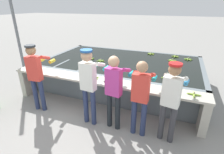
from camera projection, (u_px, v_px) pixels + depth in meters
name	position (u px, v px, depth m)	size (l,w,h in m)	color
ground_plane	(97.00, 114.00, 4.34)	(80.00, 80.00, 0.00)	gray
wash_tank	(121.00, 73.00, 5.80)	(4.91, 2.92, 0.82)	slate
work_ledge	(100.00, 88.00, 4.30)	(4.91, 0.45, 0.82)	#B7B2A3
worker_0	(36.00, 72.00, 4.16)	(0.45, 0.73, 1.67)	navy
worker_1	(89.00, 80.00, 3.65)	(0.45, 0.74, 1.70)	navy
worker_2	(114.00, 87.00, 3.53)	(0.47, 0.73, 1.62)	#1E2328
worker_3	(141.00, 93.00, 3.34)	(0.42, 0.71, 1.59)	navy
worker_4	(171.00, 96.00, 3.17)	(0.48, 0.74, 1.61)	#38383D
banana_bunch_floating_0	(167.00, 78.00, 4.27)	(0.28, 0.28, 0.08)	#9EC642
banana_bunch_floating_1	(87.00, 62.00, 5.44)	(0.25, 0.25, 0.08)	#9EC642
banana_bunch_floating_2	(147.00, 77.00, 4.35)	(0.27, 0.28, 0.08)	#9EC642
banana_bunch_floating_3	(175.00, 56.00, 6.03)	(0.27, 0.28, 0.08)	#93BC3D
banana_bunch_floating_4	(84.00, 69.00, 4.88)	(0.28, 0.28, 0.08)	#8CB738
banana_bunch_floating_5	(114.00, 66.00, 5.07)	(0.28, 0.27, 0.08)	#8CB738
banana_bunch_floating_6	(151.00, 54.00, 6.35)	(0.26, 0.28, 0.08)	#93BC3D
banana_bunch_floating_7	(91.00, 58.00, 5.81)	(0.28, 0.28, 0.08)	#7FAD33
banana_bunch_floating_8	(188.00, 59.00, 5.72)	(0.28, 0.28, 0.08)	#75A333
banana_bunch_floating_9	(101.00, 61.00, 5.57)	(0.26, 0.28, 0.08)	#75A333
banana_bunch_floating_10	(172.00, 60.00, 5.60)	(0.28, 0.27, 0.08)	#93BC3D
banana_bunch_ledge_0	(194.00, 94.00, 3.50)	(0.28, 0.28, 0.08)	#9EC642
banana_bunch_ledge_1	(93.00, 78.00, 4.27)	(0.28, 0.28, 0.08)	#93BC3D
knife_0	(108.00, 81.00, 4.15)	(0.21, 0.31, 0.02)	silver
knife_1	(40.00, 69.00, 4.91)	(0.20, 0.32, 0.02)	silver
support_post_left	(17.00, 34.00, 5.71)	(0.09, 0.09, 3.20)	slate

